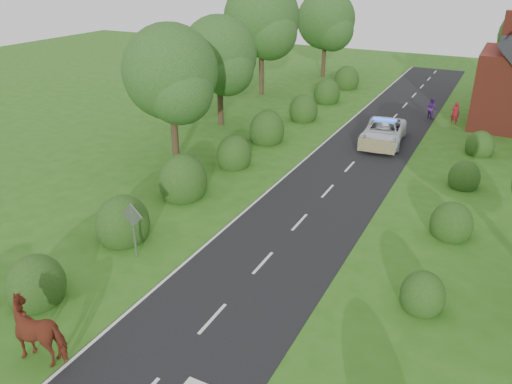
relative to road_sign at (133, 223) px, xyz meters
The scene contains 14 objects.
ground 5.63m from the road_sign, 21.80° to the right, with size 120.00×120.00×0.00m, color #2B6016.
road 14.03m from the road_sign, 68.96° to the left, with size 6.00×70.00×0.02m, color black.
road_markings 11.56m from the road_sign, 72.72° to the left, with size 4.96×70.00×0.01m.
hedgerow_left 9.85m from the road_sign, 98.87° to the left, with size 2.75×50.41×3.00m.
hedgerow_right 14.85m from the road_sign, 38.46° to the left, with size 2.10×45.78×2.10m.
tree_left_a 11.55m from the road_sign, 115.73° to the left, with size 5.74×5.60×8.38m.
tree_left_b 19.22m from the road_sign, 109.29° to the left, with size 5.74×5.60×8.07m.
tree_left_c 29.28m from the road_sign, 105.46° to the left, with size 6.97×6.80×10.22m.
tree_left_d 38.41m from the road_sign, 97.87° to the left, with size 6.15×6.00×8.89m.
road_sign is the anchor object (origin of this frame).
cow 6.01m from the road_sign, 79.06° to the right, with size 1.27×2.40×1.70m, color brown.
police_van 20.13m from the road_sign, 73.61° to the left, with size 3.12×5.95×1.73m.
pedestrian_red 27.91m from the road_sign, 70.15° to the left, with size 0.62×0.41×1.70m, color maroon.
pedestrian_purple 28.01m from the road_sign, 74.25° to the left, with size 0.81×0.63×1.66m, color #4A2071.
Camera 1 is at (7.73, -11.80, 11.46)m, focal length 35.00 mm.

